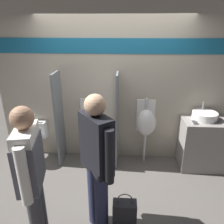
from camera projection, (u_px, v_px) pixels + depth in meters
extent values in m
plane|color=#5B5651|center=(111.00, 173.00, 3.70)|extent=(16.00, 16.00, 0.00)
cube|color=#B2A893|center=(113.00, 87.00, 3.75)|extent=(4.05, 0.06, 2.70)
cube|color=#19668E|center=(113.00, 46.00, 3.47)|extent=(3.96, 0.01, 0.24)
cube|color=gray|center=(204.00, 144.00, 3.74)|extent=(0.80, 0.51, 0.88)
cylinder|color=white|center=(205.00, 116.00, 3.60)|extent=(0.41, 0.41, 0.12)
cylinder|color=silver|center=(203.00, 105.00, 3.69)|extent=(0.03, 0.03, 0.14)
cube|color=#232328|center=(195.00, 122.00, 3.49)|extent=(0.07, 0.14, 0.01)
cube|color=slate|center=(59.00, 119.00, 3.77)|extent=(0.03, 0.44, 1.64)
cube|color=slate|center=(117.00, 121.00, 3.72)|extent=(0.03, 0.44, 1.64)
cylinder|color=silver|center=(90.00, 146.00, 3.99)|extent=(0.04, 0.04, 0.56)
ellipsoid|color=white|center=(89.00, 121.00, 3.81)|extent=(0.34, 0.31, 0.47)
cube|color=white|center=(90.00, 114.00, 3.93)|extent=(0.32, 0.02, 0.59)
cylinder|color=silver|center=(89.00, 101.00, 3.80)|extent=(0.06, 0.06, 0.16)
cylinder|color=silver|center=(144.00, 148.00, 3.94)|extent=(0.04, 0.04, 0.56)
ellipsoid|color=white|center=(146.00, 123.00, 3.75)|extent=(0.34, 0.31, 0.47)
cube|color=white|center=(145.00, 115.00, 3.87)|extent=(0.32, 0.02, 0.59)
cylinder|color=silver|center=(147.00, 103.00, 3.74)|extent=(0.06, 0.06, 0.16)
cylinder|color=white|center=(33.00, 153.00, 3.90)|extent=(0.35, 0.35, 0.40)
torus|color=white|center=(31.00, 143.00, 3.83)|extent=(0.36, 0.36, 0.04)
cube|color=white|center=(36.00, 129.00, 4.02)|extent=(0.38, 0.16, 0.31)
cylinder|color=silver|center=(34.00, 118.00, 3.91)|extent=(0.06, 0.06, 0.14)
cylinder|color=#3D3D42|center=(37.00, 220.00, 2.32)|extent=(0.15, 0.15, 0.81)
cylinder|color=#3D3D42|center=(39.00, 208.00, 2.47)|extent=(0.15, 0.15, 0.81)
cube|color=silver|center=(29.00, 158.00, 2.13)|extent=(0.27, 0.45, 0.64)
cube|color=#4C4C56|center=(29.00, 162.00, 2.15)|extent=(0.29, 0.48, 0.51)
cylinder|color=silver|center=(23.00, 176.00, 1.92)|extent=(0.10, 0.10, 0.59)
cylinder|color=silver|center=(34.00, 148.00, 2.36)|extent=(0.10, 0.10, 0.59)
sphere|color=#A87A5B|center=(22.00, 118.00, 1.97)|extent=(0.22, 0.22, 0.22)
cylinder|color=#282D4C|center=(102.00, 202.00, 2.54)|extent=(0.16, 0.16, 0.83)
cylinder|color=#282D4C|center=(94.00, 194.00, 2.66)|extent=(0.16, 0.16, 0.83)
cube|color=black|center=(96.00, 144.00, 2.33)|extent=(0.42, 0.46, 0.66)
cylinder|color=black|center=(109.00, 157.00, 2.15)|extent=(0.10, 0.10, 0.60)
cylinder|color=black|center=(85.00, 137.00, 2.53)|extent=(0.10, 0.10, 0.60)
sphere|color=tan|center=(95.00, 105.00, 2.16)|extent=(0.22, 0.22, 0.22)
cube|color=#232328|center=(124.00, 217.00, 2.59)|extent=(0.28, 0.15, 0.43)
torus|color=#4C4742|center=(125.00, 200.00, 2.50)|extent=(0.18, 0.01, 0.18)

